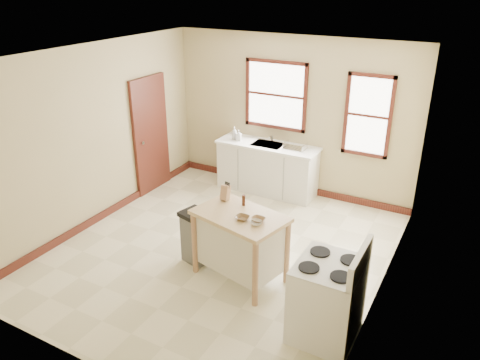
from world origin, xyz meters
name	(u,v)px	position (x,y,z in m)	size (l,w,h in m)	color
floor	(220,251)	(0.00, 0.00, 0.00)	(5.00, 5.00, 0.00)	#F6ECC3
ceiling	(216,56)	(0.00, 0.00, 2.80)	(5.00, 5.00, 0.00)	white
wall_back	(291,116)	(0.00, 2.50, 1.40)	(4.50, 0.04, 2.80)	tan
wall_left	(94,136)	(-2.25, 0.00, 1.40)	(0.04, 5.00, 2.80)	tan
wall_right	(389,198)	(2.25, 0.00, 1.40)	(0.04, 5.00, 2.80)	tan
window_main	(276,95)	(-0.30, 2.48, 1.75)	(1.17, 0.06, 1.22)	#3D1410
window_side	(368,116)	(1.35, 2.48, 1.60)	(0.77, 0.06, 1.37)	#3D1410
door_left	(151,135)	(-2.21, 1.30, 1.05)	(0.06, 0.90, 2.10)	#3D1410
baseboard_back	(287,186)	(0.00, 2.47, 0.06)	(4.50, 0.04, 0.12)	#3D1410
baseboard_left	(106,213)	(-2.22, 0.00, 0.06)	(0.04, 5.00, 0.12)	#3D1410
sink_counter	(267,168)	(-0.30, 2.20, 0.46)	(1.86, 0.62, 0.92)	silver
faucet	(272,135)	(-0.30, 2.38, 1.03)	(0.03, 0.03, 0.22)	silver
soap_bottle_a	(234,133)	(-0.96, 2.15, 1.04)	(0.09, 0.09, 0.24)	#B2B2B2
soap_bottle_b	(239,135)	(-0.85, 2.13, 1.02)	(0.09, 0.09, 0.20)	#B2B2B2
dish_rack	(295,146)	(0.22, 2.21, 0.97)	(0.38, 0.28, 0.09)	silver
kitchen_island	(240,246)	(0.55, -0.40, 0.47)	(1.15, 0.73, 0.94)	#DFB083
knife_block	(225,193)	(0.19, -0.14, 1.04)	(0.10, 0.10, 0.20)	tan
pepper_grinder	(244,200)	(0.48, -0.17, 1.02)	(0.04, 0.04, 0.15)	#3F1E11
bowl_a	(242,218)	(0.64, -0.51, 0.96)	(0.17, 0.17, 0.04)	brown
bowl_b	(258,220)	(0.83, -0.46, 0.96)	(0.17, 0.17, 0.04)	brown
bowl_c	(256,223)	(0.85, -0.54, 0.97)	(0.15, 0.15, 0.05)	white
trash_bin	(196,237)	(-0.16, -0.36, 0.38)	(0.39, 0.33, 0.76)	#5A5A58
gas_stove	(328,290)	(1.90, -0.90, 0.59)	(0.74, 0.75, 1.19)	white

